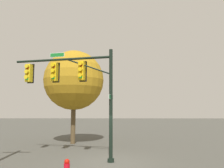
% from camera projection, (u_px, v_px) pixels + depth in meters
% --- Properties ---
extents(ground_plane, '(120.00, 120.00, 0.00)m').
position_uv_depth(ground_plane, '(111.00, 162.00, 11.88)').
color(ground_plane, '#484840').
extents(signal_pole_assembly, '(6.15, 1.82, 6.25)m').
position_uv_depth(signal_pole_assembly, '(71.00, 80.00, 12.92)').
color(signal_pole_assembly, black).
rests_on(signal_pole_assembly, ground_plane).
extents(tree_near, '(5.11, 5.11, 7.90)m').
position_uv_depth(tree_near, '(74.00, 80.00, 18.95)').
color(tree_near, brown).
rests_on(tree_near, ground_plane).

